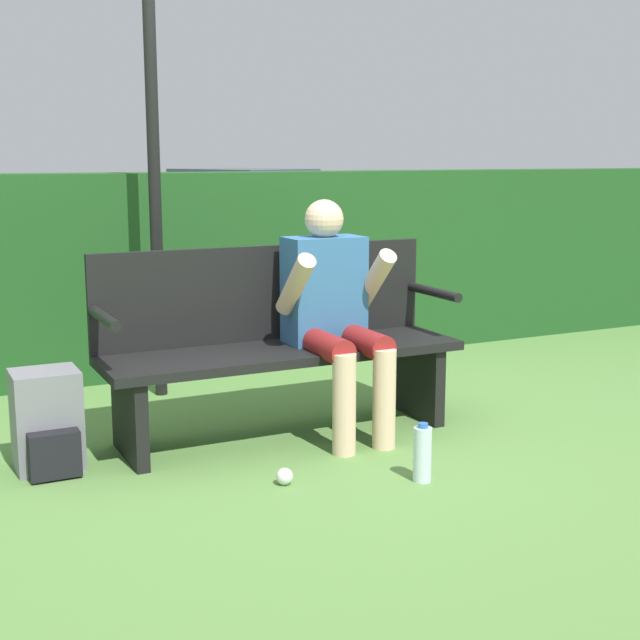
% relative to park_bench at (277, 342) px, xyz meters
% --- Properties ---
extents(ground_plane, '(40.00, 40.00, 0.00)m').
position_rel_park_bench_xyz_m(ground_plane, '(0.00, -0.07, -0.46)').
color(ground_plane, '#5B8942').
extents(hedge_back, '(12.00, 0.42, 1.27)m').
position_rel_park_bench_xyz_m(hedge_back, '(0.00, 1.54, 0.17)').
color(hedge_back, '#1E4C1E').
rests_on(hedge_back, ground).
extents(park_bench, '(1.78, 0.51, 0.93)m').
position_rel_park_bench_xyz_m(park_bench, '(0.00, 0.00, 0.00)').
color(park_bench, black).
rests_on(park_bench, ground).
extents(person_seated, '(0.52, 0.59, 1.16)m').
position_rel_park_bench_xyz_m(person_seated, '(0.25, -0.13, 0.18)').
color(person_seated, '#336699').
rests_on(person_seated, ground).
extents(backpack, '(0.29, 0.33, 0.44)m').
position_rel_park_bench_xyz_m(backpack, '(-1.13, -0.05, -0.25)').
color(backpack, slate).
rests_on(backpack, ground).
extents(water_bottle, '(0.08, 0.08, 0.26)m').
position_rel_park_bench_xyz_m(water_bottle, '(0.28, -0.91, -0.34)').
color(water_bottle, silver).
rests_on(water_bottle, ground).
extents(signpost, '(0.45, 0.09, 2.80)m').
position_rel_park_bench_xyz_m(signpost, '(-0.33, 0.95, 1.17)').
color(signpost, black).
rests_on(signpost, ground).
extents(parked_car, '(3.06, 4.29, 1.17)m').
position_rel_park_bench_xyz_m(parked_car, '(3.37, 9.14, 0.11)').
color(parked_car, '#B7BCC6').
rests_on(parked_car, ground).
extents(litter_crumple, '(0.07, 0.07, 0.07)m').
position_rel_park_bench_xyz_m(litter_crumple, '(-0.27, -0.69, -0.43)').
color(litter_crumple, silver).
rests_on(litter_crumple, ground).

